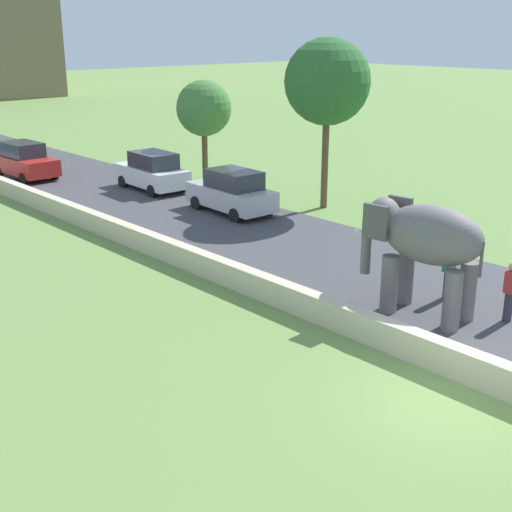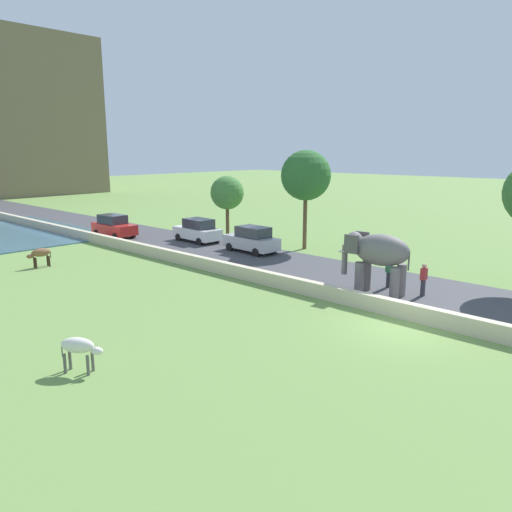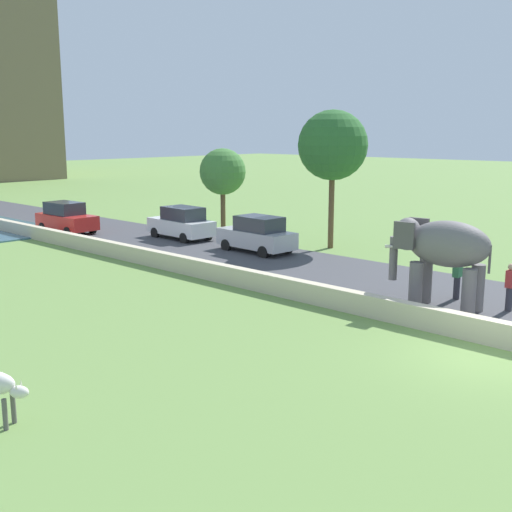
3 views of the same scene
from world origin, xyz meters
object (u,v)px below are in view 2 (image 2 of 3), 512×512
at_px(person_beside_elephant, 389,272).
at_px(car_white, 198,231).
at_px(car_red, 114,226).
at_px(cow_brown, 40,254).
at_px(cow_white, 79,347).
at_px(elephant, 377,254).
at_px(person_trailing, 423,279).
at_px(car_silver, 252,240).

xyz_separation_m(person_beside_elephant, car_white, (1.69, 16.71, 0.03)).
relative_size(person_beside_elephant, car_red, 0.40).
xyz_separation_m(cow_brown, cow_white, (-5.35, -14.93, 0.00)).
bearing_deg(person_beside_elephant, elephant, -176.29).
bearing_deg(cow_brown, person_trailing, -63.21).
xyz_separation_m(person_beside_elephant, person_trailing, (-0.23, -1.92, 0.00)).
height_order(elephant, person_trailing, elephant).
xyz_separation_m(person_trailing, car_silver, (1.92, 13.00, 0.03)).
bearing_deg(car_silver, person_trailing, -98.40).
relative_size(car_red, cow_white, 3.04).
bearing_deg(elephant, car_red, 89.95).
bearing_deg(person_trailing, car_white, 84.11).
height_order(person_beside_elephant, cow_brown, person_beside_elephant).
distance_m(person_beside_elephant, cow_brown, 19.99).
height_order(person_beside_elephant, person_trailing, same).
bearing_deg(cow_white, person_trailing, -16.01).
bearing_deg(cow_white, car_red, 56.40).
xyz_separation_m(person_trailing, cow_white, (-15.07, 4.32, -0.04)).
relative_size(elephant, person_trailing, 2.17).
bearing_deg(car_white, car_red, 115.77).
distance_m(car_white, cow_white, 22.21).
relative_size(car_silver, cow_brown, 2.90).
xyz_separation_m(car_silver, car_red, (-3.15, 12.15, 0.00)).
bearing_deg(person_trailing, car_silver, 81.60).
height_order(person_trailing, car_red, car_red).
relative_size(person_trailing, cow_brown, 1.16).
bearing_deg(person_beside_elephant, person_trailing, -96.78).
bearing_deg(person_beside_elephant, cow_white, 171.05).
bearing_deg(cow_white, car_silver, 27.06).
distance_m(person_beside_elephant, car_silver, 11.21).
distance_m(elephant, car_silver, 11.68).
bearing_deg(cow_brown, car_white, -3.10).
bearing_deg(car_silver, elephant, -105.84).
relative_size(elephant, car_silver, 0.87).
bearing_deg(person_trailing, person_beside_elephant, 83.22).
relative_size(cow_brown, cow_white, 1.05).
bearing_deg(elephant, person_beside_elephant, 3.71).
bearing_deg(person_trailing, cow_brown, 116.79).
bearing_deg(elephant, cow_white, 169.73).
bearing_deg(elephant, person_trailing, -55.49).
relative_size(person_beside_elephant, car_white, 0.40).
height_order(person_beside_elephant, car_white, car_white).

